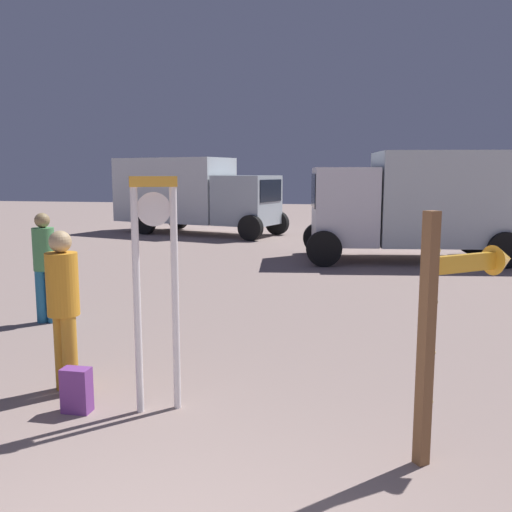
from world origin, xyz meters
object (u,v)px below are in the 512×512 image
Objects in this scene: arrow_sign at (459,301)px; person_distant at (44,262)px; standing_clock at (156,274)px; backpack at (77,390)px; person_near_clock at (63,303)px; box_truck_far at (191,193)px; box_truck_near at (433,201)px.

arrow_sign reaches higher than person_distant.
arrow_sign is (2.73, -0.39, -0.06)m from standing_clock.
standing_clock reaches higher than backpack.
arrow_sign is at bearing -8.18° from standing_clock.
standing_clock is 1.24m from person_near_clock.
box_truck_far reaches higher than person_near_clock.
arrow_sign reaches higher than person_near_clock.
person_distant is at bearing -82.46° from box_truck_far.
backpack is 16.60m from box_truck_far.
box_truck_far is at bearing 147.67° from box_truck_near.
backpack is 0.26× the size of person_distant.
arrow_sign is 11.01m from box_truck_near.
person_distant is (-2.14, 2.99, 0.75)m from backpack.
box_truck_far is at bearing 103.54° from backpack.
box_truck_far is (-4.65, 15.89, 0.20)m from standing_clock.
standing_clock is at bearing -109.59° from box_truck_near.
box_truck_near is 0.94× the size of box_truck_far.
backpack is 11.76m from box_truck_near.
person_near_clock is at bearing 167.01° from standing_clock.
box_truck_near is (4.90, 10.30, 0.62)m from person_near_clock.
backpack is (-0.77, -0.20, -1.15)m from standing_clock.
person_distant is at bearing 136.23° from standing_clock.
person_near_clock is 0.26× the size of box_truck_near.
arrow_sign is at bearing -3.10° from backpack.
backpack is at bearing -165.30° from standing_clock.
person_distant is 0.25× the size of box_truck_far.
box_truck_near is (1.03, 10.96, 0.28)m from arrow_sign.
box_truck_near is (3.76, 10.56, 0.23)m from standing_clock.
standing_clock is 0.33× the size of box_truck_far.
person_near_clock reaches higher than person_distant.
person_near_clock is (-1.14, 0.26, -0.40)m from standing_clock.
backpack is 3.75m from person_distant.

